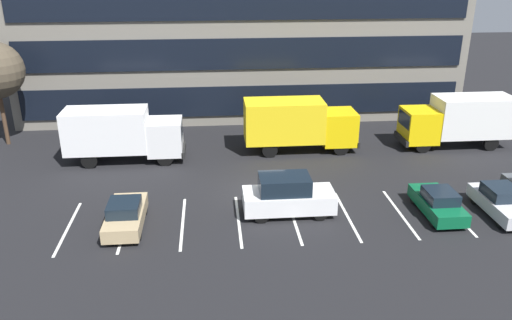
# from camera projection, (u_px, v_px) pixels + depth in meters

# --- Properties ---
(ground_plane) EXTENTS (120.00, 120.00, 0.00)m
(ground_plane) POSITION_uv_depth(u_px,v_px,m) (260.00, 191.00, 29.18)
(ground_plane) COLOR black
(office_building) EXTENTS (34.99, 11.67, 18.00)m
(office_building) POSITION_uv_depth(u_px,v_px,m) (239.00, 0.00, 42.43)
(office_building) COLOR slate
(office_building) RESTS_ON ground_plane
(lot_markings) EXTENTS (19.74, 5.40, 0.01)m
(lot_markings) POSITION_uv_depth(u_px,v_px,m) (266.00, 219.00, 26.05)
(lot_markings) COLOR silver
(lot_markings) RESTS_ON ground_plane
(box_truck_yellow_all) EXTENTS (7.62, 2.52, 3.53)m
(box_truck_yellow_all) POSITION_uv_depth(u_px,v_px,m) (298.00, 123.00, 34.43)
(box_truck_yellow_all) COLOR yellow
(box_truck_yellow_all) RESTS_ON ground_plane
(box_truck_white) EXTENTS (7.48, 2.48, 3.47)m
(box_truck_white) POSITION_uv_depth(u_px,v_px,m) (122.00, 132.00, 32.70)
(box_truck_white) COLOR white
(box_truck_white) RESTS_ON ground_plane
(box_truck_yellow) EXTENTS (7.61, 2.52, 3.53)m
(box_truck_yellow) POSITION_uv_depth(u_px,v_px,m) (459.00, 119.00, 35.28)
(box_truck_yellow) COLOR yellow
(box_truck_yellow) RESTS_ON ground_plane
(sedan_forest) EXTENTS (1.66, 3.97, 1.42)m
(sedan_forest) POSITION_uv_depth(u_px,v_px,m) (438.00, 203.00, 26.29)
(sedan_forest) COLOR #0C5933
(sedan_forest) RESTS_ON ground_plane
(suv_white) EXTENTS (4.67, 1.98, 2.11)m
(suv_white) POSITION_uv_depth(u_px,v_px,m) (287.00, 196.00, 26.26)
(suv_white) COLOR white
(suv_white) RESTS_ON ground_plane
(sedan_silver) EXTENTS (1.73, 4.13, 1.48)m
(sedan_silver) POSITION_uv_depth(u_px,v_px,m) (502.00, 202.00, 26.31)
(sedan_silver) COLOR silver
(sedan_silver) RESTS_ON ground_plane
(sedan_tan) EXTENTS (1.71, 4.08, 1.46)m
(sedan_tan) POSITION_uv_depth(u_px,v_px,m) (126.00, 215.00, 25.04)
(sedan_tan) COLOR tan
(sedan_tan) RESTS_ON ground_plane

